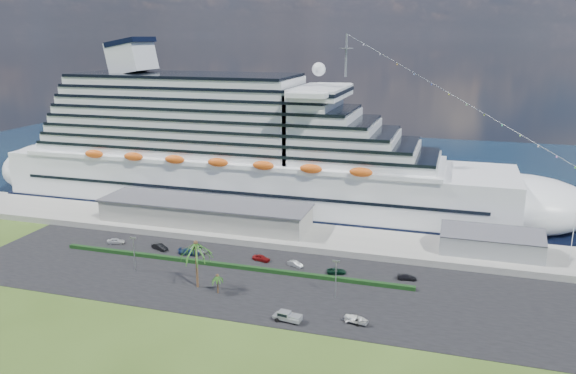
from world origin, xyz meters
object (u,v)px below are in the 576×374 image
(cruise_ship, at_px, (245,156))
(boat_trailer, at_px, (356,319))
(pickup_truck, at_px, (287,316))
(parked_car_3, at_px, (189,252))

(cruise_ship, xyz_separation_m, boat_trailer, (47.82, -66.16, -15.53))
(cruise_ship, distance_m, pickup_truck, 78.78)
(cruise_ship, xyz_separation_m, parked_car_3, (1.23, -43.47, -15.80))
(cruise_ship, bearing_deg, pickup_truck, -63.21)
(pickup_truck, distance_m, boat_trailer, 13.31)
(parked_car_3, height_order, pickup_truck, pickup_truck)
(cruise_ship, distance_m, parked_car_3, 46.27)
(parked_car_3, distance_m, pickup_truck, 42.15)
(boat_trailer, bearing_deg, cruise_ship, 125.86)
(cruise_ship, relative_size, boat_trailer, 33.45)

